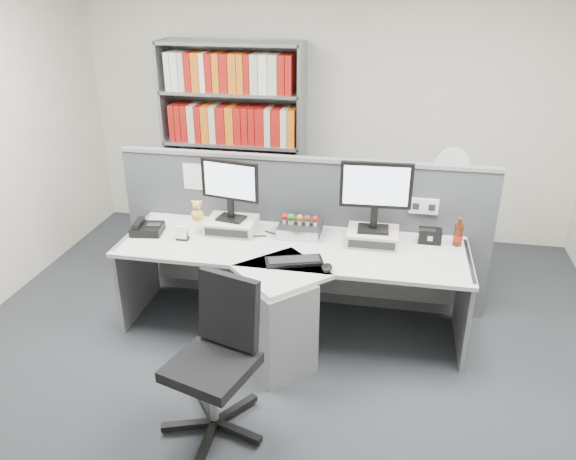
% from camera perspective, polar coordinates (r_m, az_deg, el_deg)
% --- Properties ---
extents(ground, '(5.50, 5.50, 0.00)m').
position_cam_1_polar(ground, '(3.92, -1.87, -16.32)').
color(ground, '#33363C').
rests_on(ground, ground).
extents(room_shell, '(5.04, 5.54, 2.72)m').
position_cam_1_polar(room_shell, '(3.07, -2.33, 9.91)').
color(room_shell, beige).
rests_on(room_shell, ground).
extents(partition, '(3.00, 0.08, 1.27)m').
position_cam_1_polar(partition, '(4.61, 1.46, -0.04)').
color(partition, '#45484F').
rests_on(partition, ground).
extents(desk, '(2.60, 1.20, 0.72)m').
position_cam_1_polar(desk, '(4.13, -0.14, -6.18)').
color(desk, beige).
rests_on(desk, ground).
extents(monitor_riser_left, '(0.38, 0.31, 0.10)m').
position_cam_1_polar(monitor_riser_left, '(4.43, -5.76, 0.48)').
color(monitor_riser_left, beige).
rests_on(monitor_riser_left, desk).
extents(monitor_riser_right, '(0.38, 0.31, 0.10)m').
position_cam_1_polar(monitor_riser_right, '(4.26, 8.59, -0.66)').
color(monitor_riser_right, beige).
rests_on(monitor_riser_right, desk).
extents(monitor_left, '(0.47, 0.19, 0.48)m').
position_cam_1_polar(monitor_left, '(4.30, -5.93, 4.57)').
color(monitor_left, black).
rests_on(monitor_left, monitor_riser_left).
extents(monitor_right, '(0.52, 0.18, 0.53)m').
position_cam_1_polar(monitor_right, '(4.12, 8.90, 3.96)').
color(monitor_right, black).
rests_on(monitor_right, monitor_riser_right).
extents(desktop_pc, '(0.32, 0.29, 0.09)m').
position_cam_1_polar(desktop_pc, '(4.36, 1.22, 0.11)').
color(desktop_pc, black).
rests_on(desktop_pc, desk).
extents(figurines, '(0.29, 0.05, 0.09)m').
position_cam_1_polar(figurines, '(4.31, 1.03, 1.18)').
color(figurines, beige).
rests_on(figurines, desktop_pc).
extents(keyboard, '(0.43, 0.27, 0.03)m').
position_cam_1_polar(keyboard, '(3.94, 0.61, -3.16)').
color(keyboard, black).
rests_on(keyboard, desk).
extents(mouse, '(0.07, 0.12, 0.04)m').
position_cam_1_polar(mouse, '(3.84, 3.99, -3.85)').
color(mouse, black).
rests_on(mouse, desk).
extents(desk_phone, '(0.26, 0.24, 0.10)m').
position_cam_1_polar(desk_phone, '(4.52, -14.15, 0.16)').
color(desk_phone, black).
rests_on(desk_phone, desk).
extents(desk_calendar, '(0.09, 0.07, 0.11)m').
position_cam_1_polar(desk_calendar, '(4.34, -10.69, -0.37)').
color(desk_calendar, black).
rests_on(desk_calendar, desk).
extents(plush_toy, '(0.10, 0.10, 0.17)m').
position_cam_1_polar(plush_toy, '(4.38, -9.19, 1.78)').
color(plush_toy, gold).
rests_on(plush_toy, monitor_riser_left).
extents(speaker, '(0.17, 0.09, 0.11)m').
position_cam_1_polar(speaker, '(4.34, 14.21, -0.58)').
color(speaker, black).
rests_on(speaker, desk).
extents(cola_bottle, '(0.07, 0.07, 0.22)m').
position_cam_1_polar(cola_bottle, '(4.35, 16.89, -0.50)').
color(cola_bottle, '#3F190A').
rests_on(cola_bottle, desk).
extents(shelving_unit, '(1.41, 0.40, 2.00)m').
position_cam_1_polar(shelving_unit, '(5.78, -5.47, 8.47)').
color(shelving_unit, gray).
rests_on(shelving_unit, ground).
extents(filing_cabinet, '(0.45, 0.61, 0.70)m').
position_cam_1_polar(filing_cabinet, '(5.39, 15.42, -0.69)').
color(filing_cabinet, gray).
rests_on(filing_cabinet, ground).
extents(desk_fan, '(0.30, 0.18, 0.50)m').
position_cam_1_polar(desk_fan, '(5.15, 16.24, 6.03)').
color(desk_fan, white).
rests_on(desk_fan, filing_cabinet).
extents(office_chair, '(0.64, 0.64, 0.96)m').
position_cam_1_polar(office_chair, '(3.44, -7.11, -12.33)').
color(office_chair, silver).
rests_on(office_chair, ground).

